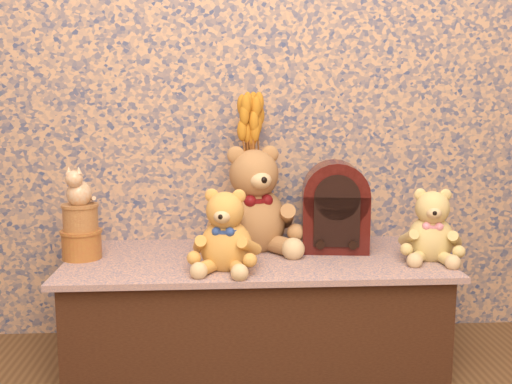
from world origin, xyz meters
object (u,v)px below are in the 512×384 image
teddy_large (252,194)px  cathedral_radio (335,206)px  cat_figurine (79,185)px  teddy_medium (226,226)px  biscuit_tin_lower (82,245)px  teddy_small (431,221)px  ceramic_vase (252,222)px

teddy_large → cathedral_radio: size_ratio=1.26×
teddy_large → cat_figurine: bearing=173.1°
teddy_medium → cat_figurine: (-0.50, 0.15, 0.12)m
teddy_medium → cathedral_radio: bearing=40.4°
biscuit_tin_lower → cathedral_radio: bearing=4.3°
cathedral_radio → cat_figurine: 0.91m
teddy_small → biscuit_tin_lower: teddy_small is taller
ceramic_vase → cat_figurine: size_ratio=1.36×
cat_figurine → biscuit_tin_lower: bearing=0.0°
teddy_small → cat_figurine: size_ratio=1.94×
teddy_large → biscuit_tin_lower: (-0.60, -0.09, -0.16)m
ceramic_vase → cat_figurine: bearing=-167.7°
ceramic_vase → biscuit_tin_lower: ceramic_vase is taller
teddy_large → ceramic_vase: bearing=75.9°
teddy_large → cat_figurine: (-0.60, -0.09, 0.05)m
ceramic_vase → cat_figurine: cat_figurine is taller
teddy_medium → biscuit_tin_lower: (-0.50, 0.15, -0.09)m
teddy_large → cat_figurine: size_ratio=2.99×
teddy_large → cathedral_radio: (0.30, -0.03, -0.04)m
teddy_large → teddy_small: teddy_large is taller
teddy_large → teddy_small: size_ratio=1.55×
teddy_large → teddy_medium: bearing=-127.7°
teddy_large → ceramic_vase: 0.12m
teddy_medium → teddy_small: teddy_medium is taller
teddy_small → cathedral_radio: 0.34m
cathedral_radio → biscuit_tin_lower: 0.92m
cathedral_radio → biscuit_tin_lower: (-0.91, -0.07, -0.12)m
teddy_medium → ceramic_vase: size_ratio=1.51×
teddy_large → cathedral_radio: 0.31m
teddy_medium → cathedral_radio: size_ratio=0.87×
teddy_medium → ceramic_vase: teddy_medium is taller
teddy_large → teddy_small: 0.64m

